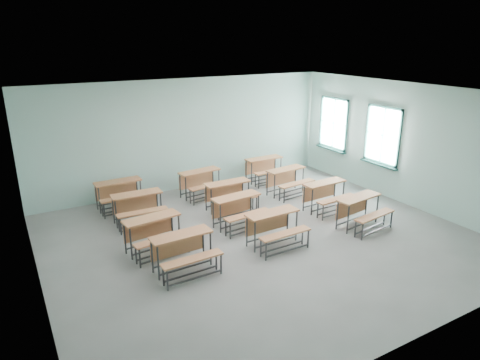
% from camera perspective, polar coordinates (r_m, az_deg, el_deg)
% --- Properties ---
extents(room, '(9.04, 8.04, 3.24)m').
position_cam_1_polar(room, '(9.16, 3.28, 1.48)').
color(room, gray).
rests_on(room, ground).
extents(desk_unit_r0c0, '(1.21, 0.83, 0.74)m').
position_cam_1_polar(desk_unit_r0c0, '(8.25, -7.49, -8.93)').
color(desk_unit_r0c0, '#AC663E').
rests_on(desk_unit_r0c0, ground).
extents(desk_unit_r0c1, '(1.20, 0.82, 0.74)m').
position_cam_1_polar(desk_unit_r0c1, '(9.17, 4.69, -5.89)').
color(desk_unit_r0c1, '#AC663E').
rests_on(desk_unit_r0c1, ground).
extents(desk_unit_r0c2, '(1.28, 0.94, 0.74)m').
position_cam_1_polar(desk_unit_r0c2, '(10.39, 15.93, -3.56)').
color(desk_unit_r0c2, '#AC663E').
rests_on(desk_unit_r0c2, ground).
extents(desk_unit_r1c0, '(1.26, 0.92, 0.74)m').
position_cam_1_polar(desk_unit_r1c0, '(9.07, -11.35, -6.50)').
color(desk_unit_r1c0, '#AC663E').
rests_on(desk_unit_r1c0, ground).
extents(desk_unit_r1c1, '(1.24, 0.89, 0.74)m').
position_cam_1_polar(desk_unit_r1c1, '(10.04, -0.17, -3.60)').
color(desk_unit_r1c1, '#AC663E').
rests_on(desk_unit_r1c1, ground).
extents(desk_unit_r1c2, '(1.22, 0.84, 0.74)m').
position_cam_1_polar(desk_unit_r1c2, '(11.21, 11.52, -1.58)').
color(desk_unit_r1c2, '#AC663E').
rests_on(desk_unit_r1c2, ground).
extents(desk_unit_r2c0, '(1.22, 0.84, 0.74)m').
position_cam_1_polar(desk_unit_r2c0, '(10.49, -13.42, -3.13)').
color(desk_unit_r2c0, '#AC663E').
rests_on(desk_unit_r2c0, ground).
extents(desk_unit_r2c1, '(1.19, 0.81, 0.74)m').
position_cam_1_polar(desk_unit_r2c1, '(10.99, -1.42, -1.61)').
color(desk_unit_r2c1, '#AC663E').
rests_on(desk_unit_r2c1, ground).
extents(desk_unit_r2c2, '(1.26, 0.92, 0.74)m').
position_cam_1_polar(desk_unit_r2c2, '(12.18, 6.43, 0.32)').
color(desk_unit_r2c2, '#AC663E').
rests_on(desk_unit_r2c2, ground).
extents(desk_unit_r3c0, '(1.20, 0.82, 0.74)m').
position_cam_1_polar(desk_unit_r3c0, '(11.50, -15.74, -1.39)').
color(desk_unit_r3c0, '#AC663E').
rests_on(desk_unit_r3c0, ground).
extents(desk_unit_r3c1, '(1.27, 0.93, 0.74)m').
position_cam_1_polar(desk_unit_r3c1, '(11.98, -5.12, 0.04)').
color(desk_unit_r3c1, '#AC663E').
rests_on(desk_unit_r3c1, ground).
extents(desk_unit_r3c2, '(1.19, 0.81, 0.74)m').
position_cam_1_polar(desk_unit_r3c2, '(13.21, 3.44, 1.86)').
color(desk_unit_r3c2, '#AC663E').
rests_on(desk_unit_r3c2, ground).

